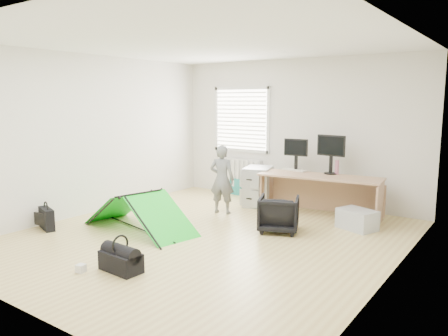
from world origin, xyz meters
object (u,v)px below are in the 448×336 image
Objects in this scene: filing_cabinet at (258,186)px; kite at (139,212)px; desk at (319,196)px; monitor_right at (331,160)px; laptop_bag at (47,219)px; duffel_bag at (121,262)px; person at (222,179)px; thermos at (337,167)px; storage_crate at (357,219)px; monitor_left at (296,159)px; office_chair at (279,214)px.

filing_cabinet reaches higher than kite.
desk is 3.97× the size of monitor_right.
laptop_bag reaches higher than duffel_bag.
kite is at bearing -122.64° from filing_cabinet.
duffel_bag is at bearing 85.49° from person.
duffel_bag is at bearing -105.18° from thermos.
person is at bearing -146.35° from thermos.
kite is at bearing -136.03° from desk.
desk is at bearing -167.35° from person.
desk reaches higher than storage_crate.
laptop_bag is (-1.18, -0.79, -0.12)m from kite.
desk is at bearing -29.49° from monitor_left.
monitor_right is 0.16m from thermos.
laptop_bag is at bearing -125.00° from monitor_right.
monitor_right is 1.61m from office_chair.
person reaches higher than monitor_right.
duffel_bag is (-0.74, -2.41, -0.16)m from office_chair.
filing_cabinet is 1.50m from thermos.
monitor_left is at bearing -172.83° from monitor_right.
office_chair is at bearing -102.16° from thermos.
filing_cabinet is 0.91m from person.
duffel_bag is (0.36, -3.65, -0.25)m from filing_cabinet.
kite is (-1.75, -1.14, 0.01)m from office_chair.
desk is 1.24m from filing_cabinet.
office_chair is at bearing 76.26° from duffel_bag.
laptop_bag is (-3.24, -3.40, -0.65)m from thermos.
desk is 2.83× the size of filing_cabinet.
filing_cabinet is 1.45m from monitor_right.
kite is (-0.65, -2.39, -0.08)m from filing_cabinet.
office_chair is (0.44, -1.45, -0.63)m from monitor_left.
filing_cabinet is 0.88m from monitor_left.
desk is 0.90m from storage_crate.
thermos is (0.18, 0.29, 0.47)m from desk.
laptop_bag reaches higher than storage_crate.
monitor_right reaches higher than duffel_bag.
desk is 1.67m from person.
laptop_bag is at bearing 170.91° from duffel_bag.
filing_cabinet is at bearing -170.95° from thermos.
person reaches higher than office_chair.
thermos reaches higher than filing_cabinet.
monitor_right reaches higher than office_chair.
desk is 3.46× the size of office_chair.
desk is at bearing -119.36° from office_chair.
kite is (-1.31, -2.60, -0.62)m from monitor_left.
person is (-1.31, 0.38, 0.33)m from office_chair.
desk is 4.69× the size of laptop_bag.
person is 0.66× the size of kite.
filing_cabinet is (-1.23, 0.06, 0.01)m from desk.
thermos is at bearing -162.47° from person.
person is at bearing -137.29° from monitor_right.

